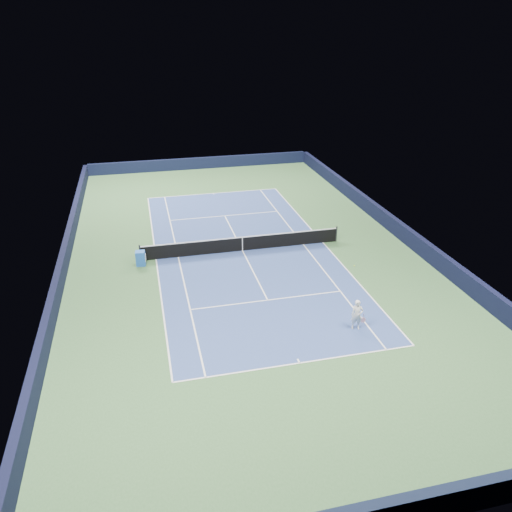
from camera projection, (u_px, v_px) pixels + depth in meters
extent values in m
plane|color=#365D33|center=(242.00, 251.00, 32.06)|extent=(40.00, 40.00, 0.00)
cube|color=black|center=(200.00, 163.00, 49.20)|extent=(22.00, 0.35, 1.10)
cube|color=black|center=(397.00, 228.00, 34.10)|extent=(0.35, 40.00, 1.10)
cube|color=black|center=(64.00, 260.00, 29.55)|extent=(0.35, 40.00, 1.10)
cube|color=navy|center=(242.00, 251.00, 32.06)|extent=(10.97, 23.77, 0.01)
cube|color=white|center=(213.00, 193.00, 42.48)|extent=(10.97, 0.08, 0.00)
cube|color=white|center=(300.00, 363.00, 21.64)|extent=(10.97, 0.08, 0.00)
cube|color=white|center=(323.00, 242.00, 33.21)|extent=(0.08, 23.77, 0.00)
cube|color=white|center=(156.00, 259.00, 30.91)|extent=(0.08, 23.77, 0.00)
cube|color=white|center=(303.00, 244.00, 32.92)|extent=(0.08, 23.77, 0.00)
cube|color=white|center=(178.00, 257.00, 31.19)|extent=(0.08, 23.77, 0.00)
cube|color=white|center=(225.00, 216.00, 37.67)|extent=(8.23, 0.08, 0.00)
cube|color=white|center=(268.00, 300.00, 26.45)|extent=(8.23, 0.08, 0.00)
cube|color=white|center=(242.00, 251.00, 32.06)|extent=(0.08, 12.80, 0.00)
cube|color=white|center=(214.00, 194.00, 42.35)|extent=(0.08, 0.30, 0.00)
cube|color=white|center=(299.00, 361.00, 21.77)|extent=(0.08, 0.30, 0.00)
cylinder|color=black|center=(140.00, 253.00, 30.49)|extent=(0.10, 0.10, 1.07)
cylinder|color=black|center=(336.00, 234.00, 33.17)|extent=(0.10, 0.10, 1.07)
cube|color=black|center=(242.00, 244.00, 31.86)|extent=(12.80, 0.03, 0.91)
cube|color=white|center=(242.00, 237.00, 31.65)|extent=(12.80, 0.04, 0.06)
cube|color=white|center=(242.00, 244.00, 31.86)|extent=(0.05, 0.04, 0.91)
cube|color=blue|center=(141.00, 258.00, 30.01)|extent=(0.60, 0.55, 0.91)
cube|color=white|center=(145.00, 258.00, 30.08)|extent=(0.07, 0.40, 0.40)
imported|color=white|center=(357.00, 315.00, 23.73)|extent=(0.64, 0.51, 1.53)
cylinder|color=#C8819F|center=(364.00, 316.00, 23.78)|extent=(0.03, 0.03, 0.25)
cylinder|color=black|center=(363.00, 320.00, 23.88)|extent=(0.25, 0.02, 0.25)
cylinder|color=pink|center=(363.00, 320.00, 23.88)|extent=(0.27, 0.03, 0.27)
sphere|color=#A3C028|center=(354.00, 266.00, 23.71)|extent=(0.07, 0.07, 0.07)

